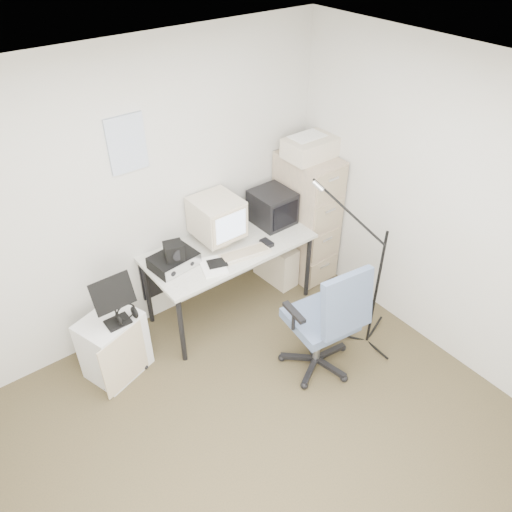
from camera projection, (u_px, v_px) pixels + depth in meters
floor at (275, 451)px, 3.62m from camera, size 3.60×3.60×0.01m
ceiling at (289, 117)px, 2.12m from camera, size 3.60×3.60×0.01m
wall_back at (138, 201)px, 4.02m from camera, size 3.60×0.02×2.50m
wall_right at (465, 224)px, 3.75m from camera, size 0.02×3.60×2.50m
wall_calendar at (127, 144)px, 3.70m from camera, size 0.30×0.02×0.44m
filing_cabinet at (306, 217)px, 4.94m from camera, size 0.40×0.60×1.30m
printer at (310, 148)px, 4.50m from camera, size 0.47×0.32×0.18m
desk at (230, 278)px, 4.63m from camera, size 1.50×0.70×0.73m
crt_monitor at (217, 221)px, 4.35m from camera, size 0.39×0.41×0.42m
crt_tv at (272, 207)px, 4.64m from camera, size 0.35×0.37×0.31m
desk_speaker at (242, 226)px, 4.53m from camera, size 0.10×0.10×0.15m
keyboard at (245, 254)px, 4.30m from camera, size 0.46×0.23×0.02m
mouse at (267, 243)px, 4.42m from camera, size 0.08×0.12×0.04m
radio_receiver at (174, 261)px, 4.15m from camera, size 0.40×0.31×0.11m
radio_speaker at (174, 251)px, 4.04m from camera, size 0.18×0.17×0.15m
papers at (213, 266)px, 4.16m from camera, size 0.27×0.32×0.02m
pc_tower at (276, 262)px, 5.07m from camera, size 0.24×0.48×0.43m
office_chair at (320, 317)px, 3.96m from camera, size 0.69×0.69×1.08m
side_cart at (114, 345)px, 4.06m from camera, size 0.55×0.50×0.57m
music_stand at (113, 301)px, 3.73m from camera, size 0.32×0.18×0.45m
headphones at (127, 315)px, 3.85m from camera, size 0.21×0.21×0.03m
mic_stand at (380, 273)px, 4.04m from camera, size 0.03×0.03×1.54m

